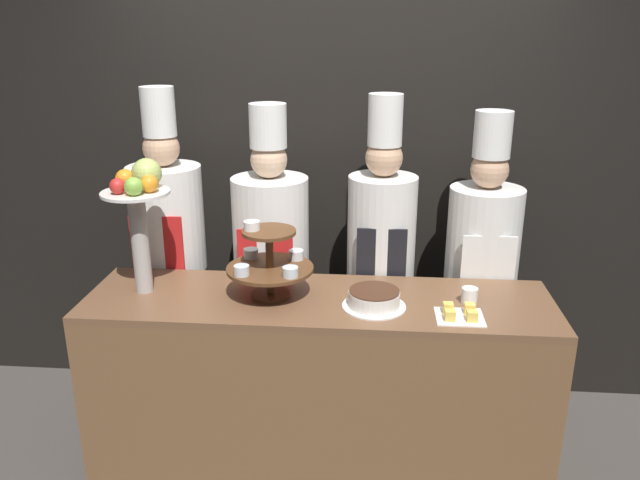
{
  "coord_description": "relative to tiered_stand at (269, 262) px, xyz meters",
  "views": [
    {
      "loc": [
        0.23,
        -2.32,
        2.15
      ],
      "look_at": [
        0.0,
        0.4,
        1.21
      ],
      "focal_mm": 35.0,
      "sensor_mm": 36.0,
      "label": 1
    }
  ],
  "objects": [
    {
      "name": "chef_center_left",
      "position": [
        -0.07,
        0.49,
        -0.16
      ],
      "size": [
        0.4,
        0.4,
        1.78
      ],
      "color": "black",
      "rests_on": "ground_plane"
    },
    {
      "name": "cup_white",
      "position": [
        0.91,
        -0.0,
        -0.13
      ],
      "size": [
        0.07,
        0.07,
        0.07
      ],
      "color": "white",
      "rests_on": "buffet_counter"
    },
    {
      "name": "chef_center_right",
      "position": [
        0.52,
        0.49,
        -0.13
      ],
      "size": [
        0.36,
        0.36,
        1.84
      ],
      "color": "#38332D",
      "rests_on": "ground_plane"
    },
    {
      "name": "fruit_pedestal",
      "position": [
        -0.59,
        0.03,
        0.26
      ],
      "size": [
        0.31,
        0.31,
        0.62
      ],
      "color": "#B2ADA8",
      "rests_on": "buffet_counter"
    },
    {
      "name": "buffet_counter",
      "position": [
        0.23,
        -0.01,
        -0.65
      ],
      "size": [
        2.16,
        0.6,
        0.96
      ],
      "color": "brown",
      "rests_on": "ground_plane"
    },
    {
      "name": "chef_right",
      "position": [
        1.04,
        0.49,
        -0.17
      ],
      "size": [
        0.38,
        0.38,
        1.76
      ],
      "color": "#38332D",
      "rests_on": "ground_plane"
    },
    {
      "name": "cake_round",
      "position": [
        0.48,
        -0.08,
        -0.13
      ],
      "size": [
        0.29,
        0.29,
        0.08
      ],
      "color": "white",
      "rests_on": "buffet_counter"
    },
    {
      "name": "tiered_stand",
      "position": [
        0.0,
        0.0,
        0.0
      ],
      "size": [
        0.4,
        0.4,
        0.36
      ],
      "color": "brown",
      "rests_on": "buffet_counter"
    },
    {
      "name": "cake_square_tray",
      "position": [
        0.85,
        -0.16,
        -0.15
      ],
      "size": [
        0.21,
        0.18,
        0.05
      ],
      "color": "white",
      "rests_on": "buffet_counter"
    },
    {
      "name": "chef_left",
      "position": [
        -0.63,
        0.49,
        -0.12
      ],
      "size": [
        0.39,
        0.39,
        1.86
      ],
      "color": "#28282D",
      "rests_on": "ground_plane"
    },
    {
      "name": "wall_back",
      "position": [
        0.23,
        0.87,
        0.27
      ],
      "size": [
        10.0,
        0.06,
        2.8
      ],
      "color": "black",
      "rests_on": "ground_plane"
    }
  ]
}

